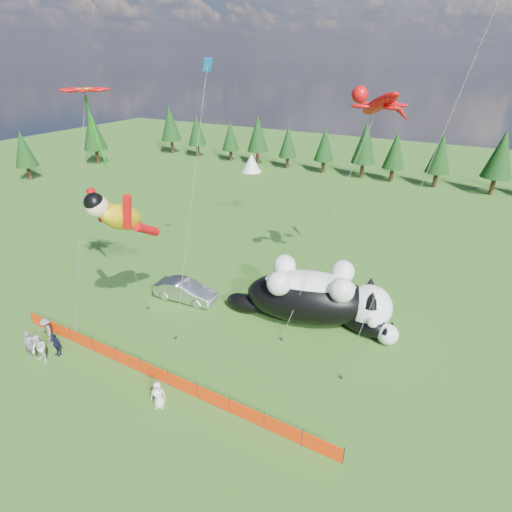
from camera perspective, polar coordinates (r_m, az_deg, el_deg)
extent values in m
plane|color=#163A0A|center=(26.13, -9.67, -12.98)|extent=(160.00, 160.00, 0.00)
cylinder|color=#262626|center=(31.57, -29.39, -7.61)|extent=(0.06, 0.06, 1.10)
cylinder|color=#262626|center=(30.06, -27.27, -8.83)|extent=(0.06, 0.06, 1.10)
cylinder|color=#262626|center=(28.60, -24.90, -10.15)|extent=(0.06, 0.06, 1.10)
cylinder|color=#262626|center=(27.21, -22.27, -11.60)|extent=(0.06, 0.06, 1.10)
cylinder|color=#262626|center=(25.91, -19.33, -13.17)|extent=(0.06, 0.06, 1.10)
cylinder|color=#262626|center=(24.70, -16.05, -14.86)|extent=(0.06, 0.06, 1.10)
cylinder|color=#262626|center=(23.59, -12.39, -16.66)|extent=(0.06, 0.06, 1.10)
cylinder|color=#262626|center=(22.61, -8.31, -18.55)|extent=(0.06, 0.06, 1.10)
cylinder|color=#262626|center=(21.77, -3.79, -20.50)|extent=(0.06, 0.06, 1.10)
cylinder|color=#262626|center=(21.08, 1.19, -22.45)|extent=(0.06, 0.06, 1.10)
cylinder|color=#262626|center=(20.57, 6.61, -24.35)|extent=(0.06, 0.06, 1.10)
cylinder|color=#262626|center=(20.24, 12.41, -26.12)|extent=(0.06, 0.06, 1.10)
cube|color=#FF3605|center=(30.83, -28.34, -8.28)|extent=(2.00, 0.04, 0.90)
cube|color=#FF3605|center=(29.35, -26.10, -9.56)|extent=(2.00, 0.04, 0.90)
cube|color=#FF3605|center=(27.93, -23.60, -10.94)|extent=(2.00, 0.04, 0.90)
cube|color=#FF3605|center=(26.58, -20.82, -12.45)|extent=(2.00, 0.04, 0.90)
cube|color=#FF3605|center=(25.32, -17.72, -14.08)|extent=(2.00, 0.04, 0.90)
cube|color=#FF3605|center=(24.16, -14.26, -15.83)|extent=(2.00, 0.04, 0.90)
cube|color=#FF3605|center=(23.12, -10.39, -17.68)|extent=(2.00, 0.04, 0.90)
cube|color=#FF3605|center=(22.21, -6.10, -19.61)|extent=(2.00, 0.04, 0.90)
cube|color=#FF3605|center=(21.44, -1.35, -21.57)|extent=(2.00, 0.04, 0.90)
cube|color=#FF3605|center=(20.84, 3.84, -23.50)|extent=(2.00, 0.04, 0.90)
cube|color=#FF3605|center=(20.42, 9.45, -25.34)|extent=(2.00, 0.04, 0.90)
ellipsoid|color=black|center=(27.66, 7.54, -5.96)|extent=(9.40, 6.32, 3.44)
ellipsoid|color=white|center=(27.21, 7.65, -4.43)|extent=(7.05, 4.61, 2.10)
sphere|color=white|center=(27.85, 15.82, -7.05)|extent=(3.06, 3.06, 3.06)
sphere|color=#F86084|center=(28.01, 18.48, -7.27)|extent=(0.43, 0.43, 0.43)
ellipsoid|color=black|center=(28.82, -1.75, -6.73)|extent=(2.95, 2.05, 1.34)
cone|color=black|center=(26.43, 16.21, -5.91)|extent=(1.07, 1.07, 1.07)
cone|color=black|center=(28.01, 16.06, -3.94)|extent=(1.07, 1.07, 1.07)
sphere|color=white|center=(27.90, 12.28, -2.20)|extent=(1.61, 1.61, 1.61)
sphere|color=white|center=(25.73, 12.17, -4.80)|extent=(1.61, 1.61, 1.61)
sphere|color=white|center=(28.08, 4.09, -1.42)|extent=(1.61, 1.61, 1.61)
sphere|color=white|center=(25.93, 3.27, -3.93)|extent=(1.61, 1.61, 1.61)
ellipsoid|color=black|center=(27.70, 15.01, -9.06)|extent=(4.15, 2.71, 1.53)
ellipsoid|color=white|center=(27.49, 15.11, -8.41)|extent=(3.12, 1.97, 0.93)
sphere|color=white|center=(27.16, 18.28, -10.58)|extent=(1.36, 1.36, 1.36)
sphere|color=#F86084|center=(27.00, 19.38, -11.03)|extent=(0.19, 0.19, 0.19)
ellipsoid|color=black|center=(28.75, 11.38, -8.30)|extent=(1.30, 0.88, 0.59)
cone|color=black|center=(26.54, 18.04, -10.05)|extent=(0.48, 0.48, 0.48)
cone|color=black|center=(27.17, 18.84, -9.25)|extent=(0.48, 0.48, 0.48)
sphere|color=white|center=(27.40, 17.47, -8.02)|extent=(0.71, 0.71, 0.71)
sphere|color=white|center=(26.55, 16.34, -9.06)|extent=(0.71, 0.71, 0.71)
sphere|color=white|center=(28.03, 14.25, -6.71)|extent=(0.71, 0.71, 0.71)
sphere|color=white|center=(27.21, 13.05, -7.67)|extent=(0.71, 0.71, 0.71)
imported|color=silver|center=(30.51, -10.08, -4.89)|extent=(4.88, 2.16, 1.56)
imported|color=slate|center=(28.09, -29.61, -11.00)|extent=(0.83, 0.72, 1.92)
imported|color=silver|center=(27.45, -28.57, -11.63)|extent=(0.97, 0.60, 1.93)
imported|color=#121633|center=(27.74, -26.66, -11.23)|extent=(0.93, 0.52, 1.54)
imported|color=slate|center=(28.98, -27.69, -9.44)|extent=(1.32, 1.03, 1.81)
imported|color=silver|center=(22.42, -13.81, -18.69)|extent=(0.95, 0.83, 1.63)
cylinder|color=#595959|center=(27.65, -16.71, -1.47)|extent=(0.03, 0.03, 7.96)
cube|color=#262626|center=(30.37, -15.15, -7.20)|extent=(0.15, 0.15, 0.16)
cylinder|color=#595959|center=(25.81, 10.47, 4.58)|extent=(0.03, 0.03, 16.01)
cube|color=#262626|center=(26.48, 3.68, -11.77)|extent=(0.15, 0.15, 0.16)
cylinder|color=#595959|center=(26.08, -23.86, 4.11)|extent=(0.03, 0.03, 15.18)
cube|color=#262626|center=(28.85, -24.30, -10.83)|extent=(0.15, 0.15, 0.16)
cube|color=#188418|center=(25.67, -22.32, 15.70)|extent=(0.19, 0.19, 4.23)
cylinder|color=#595959|center=(26.08, -9.25, 7.47)|extent=(0.03, 0.03, 17.46)
cube|color=#262626|center=(27.08, -11.40, -11.33)|extent=(0.15, 0.15, 0.16)
cylinder|color=#595959|center=(21.13, 22.61, 9.42)|extent=(0.03, 0.03, 22.70)
cube|color=#262626|center=(24.31, 12.09, -16.58)|extent=(0.15, 0.15, 0.16)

